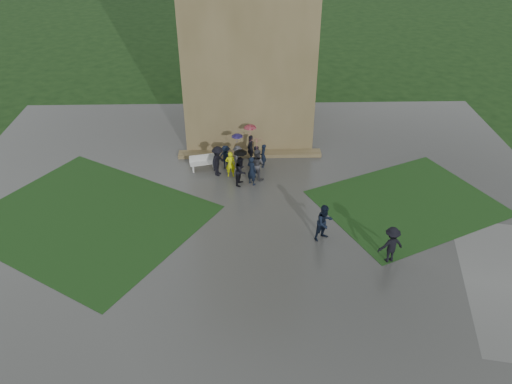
{
  "coord_description": "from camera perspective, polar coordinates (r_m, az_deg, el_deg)",
  "views": [
    {
      "loc": [
        -0.3,
        -17.2,
        15.27
      ],
      "look_at": [
        0.24,
        4.49,
        1.2
      ],
      "focal_mm": 35.0,
      "sensor_mm": 36.0,
      "label": 1
    }
  ],
  "objects": [
    {
      "name": "ground",
      "position": [
        23.01,
        -0.32,
        -8.63
      ],
      "size": [
        120.0,
        120.0,
        0.0
      ],
      "primitive_type": "plane",
      "color": "black"
    },
    {
      "name": "plaza",
      "position": [
        24.53,
        -0.41,
        -5.51
      ],
      "size": [
        34.0,
        34.0,
        0.02
      ],
      "primitive_type": "cube",
      "color": "#373835",
      "rests_on": "ground"
    },
    {
      "name": "lawn_inset_left",
      "position": [
        27.37,
        -18.61,
        -2.87
      ],
      "size": [
        14.1,
        13.46,
        0.01
      ],
      "primitive_type": "cube",
      "rotation": [
        0.0,
        0.0,
        -0.56
      ],
      "color": "black",
      "rests_on": "plaza"
    },
    {
      "name": "lawn_inset_right",
      "position": [
        28.34,
        16.92,
        -1.2
      ],
      "size": [
        11.12,
        10.15,
        0.01
      ],
      "primitive_type": "cube",
      "rotation": [
        0.0,
        0.0,
        0.44
      ],
      "color": "black",
      "rests_on": "plaza"
    },
    {
      "name": "tower_plinth",
      "position": [
        31.66,
        -0.71,
        4.39
      ],
      "size": [
        9.0,
        0.8,
        0.22
      ],
      "primitive_type": "cube",
      "color": "brown",
      "rests_on": "plaza"
    },
    {
      "name": "bench",
      "position": [
        30.13,
        -6.08,
        3.39
      ],
      "size": [
        1.66,
        0.84,
        0.92
      ],
      "rotation": [
        0.0,
        0.0,
        0.22
      ],
      "color": "beige",
      "rests_on": "plaza"
    },
    {
      "name": "visitor_cluster",
      "position": [
        29.19,
        -1.71,
        3.98
      ],
      "size": [
        3.42,
        3.73,
        2.58
      ],
      "color": "black",
      "rests_on": "plaza"
    },
    {
      "name": "pedestrian_mid",
      "position": [
        24.28,
        7.83,
        -3.47
      ],
      "size": [
        1.07,
        0.94,
        1.92
      ],
      "primitive_type": "imported",
      "rotation": [
        0.0,
        0.0,
        0.54
      ],
      "color": "black",
      "rests_on": "plaza"
    },
    {
      "name": "pedestrian_near",
      "position": [
        23.57,
        15.18,
        -5.84
      ],
      "size": [
        1.31,
        0.88,
        1.85
      ],
      "primitive_type": "imported",
      "rotation": [
        0.0,
        0.0,
        3.38
      ],
      "color": "black",
      "rests_on": "plaza"
    }
  ]
}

